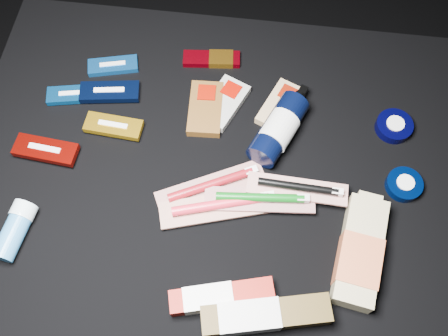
# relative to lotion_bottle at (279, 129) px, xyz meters

# --- Properties ---
(ground) EXTENTS (3.00, 3.00, 0.00)m
(ground) POSITION_rel_lotion_bottle_xyz_m (-0.11, -0.10, -0.43)
(ground) COLOR black
(ground) RESTS_ON ground
(cloth_table) EXTENTS (0.98, 0.78, 0.40)m
(cloth_table) POSITION_rel_lotion_bottle_xyz_m (-0.11, -0.10, -0.23)
(cloth_table) COLOR black
(cloth_table) RESTS_ON ground
(luna_bar_0) EXTENTS (0.11, 0.06, 0.01)m
(luna_bar_0) POSITION_rel_lotion_bottle_xyz_m (-0.35, 0.12, -0.02)
(luna_bar_0) COLOR #135EB2
(luna_bar_0) RESTS_ON cloth_table
(luna_bar_1) EXTENTS (0.11, 0.06, 0.01)m
(luna_bar_1) POSITION_rel_lotion_bottle_xyz_m (-0.42, 0.04, -0.02)
(luna_bar_1) COLOR #0B5197
(luna_bar_1) RESTS_ON cloth_table
(luna_bar_2) EXTENTS (0.12, 0.06, 0.02)m
(luna_bar_2) POSITION_rel_lotion_bottle_xyz_m (-0.35, 0.05, -0.02)
(luna_bar_2) COLOR black
(luna_bar_2) RESTS_ON cloth_table
(luna_bar_3) EXTENTS (0.11, 0.05, 0.01)m
(luna_bar_3) POSITION_rel_lotion_bottle_xyz_m (-0.32, -0.02, -0.02)
(luna_bar_3) COLOR gold
(luna_bar_3) RESTS_ON cloth_table
(luna_bar_4) EXTENTS (0.12, 0.05, 0.02)m
(luna_bar_4) POSITION_rel_lotion_bottle_xyz_m (-0.44, -0.09, -0.01)
(luna_bar_4) COLOR #7E0A05
(luna_bar_4) RESTS_ON cloth_table
(clif_bar_0) EXTENTS (0.07, 0.12, 0.02)m
(clif_bar_0) POSITION_rel_lotion_bottle_xyz_m (-0.15, 0.05, -0.02)
(clif_bar_0) COLOR #593613
(clif_bar_0) RESTS_ON cloth_table
(clif_bar_1) EXTENTS (0.10, 0.13, 0.02)m
(clif_bar_1) POSITION_rel_lotion_bottle_xyz_m (-0.11, 0.06, -0.02)
(clif_bar_1) COLOR #9E9E97
(clif_bar_1) RESTS_ON cloth_table
(clif_bar_2) EXTENTS (0.10, 0.13, 0.02)m
(clif_bar_2) POSITION_rel_lotion_bottle_xyz_m (0.00, 0.07, -0.02)
(clif_bar_2) COLOR tan
(clif_bar_2) RESTS_ON cloth_table
(power_bar) EXTENTS (0.12, 0.05, 0.01)m
(power_bar) POSITION_rel_lotion_bottle_xyz_m (-0.15, 0.17, -0.02)
(power_bar) COLOR #74020D
(power_bar) RESTS_ON cloth_table
(lotion_bottle) EXTENTS (0.11, 0.19, 0.06)m
(lotion_bottle) POSITION_rel_lotion_bottle_xyz_m (0.00, 0.00, 0.00)
(lotion_bottle) COLOR black
(lotion_bottle) RESTS_ON cloth_table
(cream_tin_upper) EXTENTS (0.07, 0.07, 0.02)m
(cream_tin_upper) POSITION_rel_lotion_bottle_xyz_m (0.23, 0.05, -0.02)
(cream_tin_upper) COLOR black
(cream_tin_upper) RESTS_ON cloth_table
(cream_tin_lower) EXTENTS (0.07, 0.07, 0.02)m
(cream_tin_lower) POSITION_rel_lotion_bottle_xyz_m (0.24, -0.08, -0.02)
(cream_tin_lower) COLOR black
(cream_tin_lower) RESTS_ON cloth_table
(bodywash_bottle) EXTENTS (0.10, 0.21, 0.04)m
(bodywash_bottle) POSITION_rel_lotion_bottle_xyz_m (0.16, -0.22, -0.01)
(bodywash_bottle) COLOR tan
(bodywash_bottle) RESTS_ON cloth_table
(deodorant_stick) EXTENTS (0.06, 0.11, 0.04)m
(deodorant_stick) POSITION_rel_lotion_bottle_xyz_m (-0.44, -0.25, -0.01)
(deodorant_stick) COLOR teal
(deodorant_stick) RESTS_ON cloth_table
(toothbrush_pack_0) EXTENTS (0.21, 0.14, 0.02)m
(toothbrush_pack_0) POSITION_rel_lotion_bottle_xyz_m (-0.11, -0.12, -0.02)
(toothbrush_pack_0) COLOR #B4ACA7
(toothbrush_pack_0) RESTS_ON cloth_table
(toothbrush_pack_1) EXTENTS (0.23, 0.11, 0.02)m
(toothbrush_pack_1) POSITION_rel_lotion_bottle_xyz_m (-0.09, -0.16, -0.01)
(toothbrush_pack_1) COLOR beige
(toothbrush_pack_1) RESTS_ON cloth_table
(toothbrush_pack_2) EXTENTS (0.20, 0.06, 0.02)m
(toothbrush_pack_2) POSITION_rel_lotion_bottle_xyz_m (-0.02, -0.14, -0.01)
(toothbrush_pack_2) COLOR #B4AFA9
(toothbrush_pack_2) RESTS_ON cloth_table
(toothbrush_pack_3) EXTENTS (0.18, 0.05, 0.02)m
(toothbrush_pack_3) POSITION_rel_lotion_bottle_xyz_m (0.05, -0.12, -0.00)
(toothbrush_pack_3) COLOR silver
(toothbrush_pack_3) RESTS_ON cloth_table
(toothpaste_carton_red) EXTENTS (0.18, 0.08, 0.03)m
(toothpaste_carton_red) POSITION_rel_lotion_bottle_xyz_m (-0.08, -0.33, -0.01)
(toothpaste_carton_red) COLOR maroon
(toothpaste_carton_red) RESTS_ON cloth_table
(toothpaste_carton_green) EXTENTS (0.21, 0.09, 0.04)m
(toothpaste_carton_green) POSITION_rel_lotion_bottle_xyz_m (-0.00, -0.35, -0.00)
(toothpaste_carton_green) COLOR #403112
(toothpaste_carton_green) RESTS_ON cloth_table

